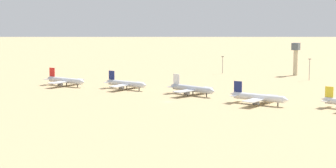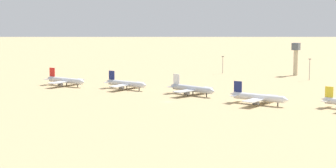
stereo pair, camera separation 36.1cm
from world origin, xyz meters
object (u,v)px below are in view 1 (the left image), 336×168
object	(u,v)px
parked_jet_navy_3	(258,97)
parked_jet_white_2	(192,89)
control_tower	(296,56)
parked_jet_red_0	(65,80)
light_pole_mid	(309,68)
parked_jet_navy_1	(126,84)
light_pole_west	(223,63)

from	to	relation	value
parked_jet_navy_3	parked_jet_white_2	bearing A→B (deg)	170.55
control_tower	parked_jet_navy_3	bearing A→B (deg)	-76.63
parked_jet_red_0	parked_jet_navy_3	xyz separation A→B (m)	(137.68, -1.47, 0.14)
control_tower	light_pole_mid	size ratio (longest dim) A/B	1.60
parked_jet_red_0	control_tower	distance (m)	173.70
parked_jet_navy_1	parked_jet_navy_3	world-z (taller)	parked_jet_navy_3
parked_jet_navy_3	light_pole_mid	xyz separation A→B (m)	(-13.93, 116.59, 4.97)
parked_jet_navy_1	parked_jet_white_2	world-z (taller)	parked_jet_white_2
parked_jet_navy_3	control_tower	xyz separation A→B (m)	(-33.23, 139.82, 10.86)
light_pole_west	light_pole_mid	size ratio (longest dim) A/B	0.87
parked_jet_navy_1	parked_jet_navy_3	xyz separation A→B (m)	(94.87, -9.81, 0.22)
parked_jet_navy_1	light_pole_mid	bearing A→B (deg)	56.95
light_pole_west	light_pole_mid	bearing A→B (deg)	-4.34
parked_jet_red_0	parked_jet_white_2	bearing A→B (deg)	8.99
light_pole_mid	light_pole_west	bearing A→B (deg)	175.66
parked_jet_white_2	control_tower	xyz separation A→B (m)	(14.10, 129.26, 10.89)
parked_jet_red_0	parked_jet_white_2	size ratio (longest dim) A/B	0.98
control_tower	light_pole_mid	world-z (taller)	control_tower
control_tower	light_pole_west	world-z (taller)	control_tower
parked_jet_navy_1	light_pole_mid	world-z (taller)	light_pole_mid
parked_jet_white_2	light_pole_mid	size ratio (longest dim) A/B	2.29
parked_jet_red_0	control_tower	size ratio (longest dim) A/B	1.40
parked_jet_navy_1	light_pole_mid	distance (m)	134.09
parked_jet_navy_1	light_pole_west	world-z (taller)	light_pole_west
parked_jet_white_2	parked_jet_navy_3	world-z (taller)	parked_jet_navy_3
parked_jet_navy_1	control_tower	world-z (taller)	control_tower
control_tower	light_pole_mid	xyz separation A→B (m)	(19.30, -23.23, -5.89)
parked_jet_red_0	light_pole_mid	distance (m)	169.09
parked_jet_white_2	light_pole_west	size ratio (longest dim) A/B	2.64
parked_jet_red_0	parked_jet_navy_3	bearing A→B (deg)	2.63
parked_jet_white_2	control_tower	bearing A→B (deg)	94.95
parked_jet_navy_1	light_pole_west	size ratio (longest dim) A/B	2.52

